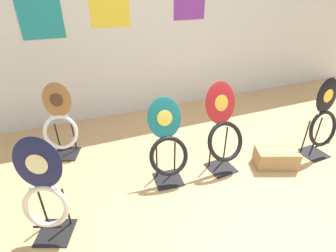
# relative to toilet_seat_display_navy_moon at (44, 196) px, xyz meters

# --- Properties ---
(ground_plane) EXTENTS (14.00, 14.00, 0.00)m
(ground_plane) POSITION_rel_toilet_seat_display_navy_moon_xyz_m (1.71, -0.41, -0.42)
(ground_plane) COLOR tan
(wall_back) EXTENTS (8.00, 0.07, 2.60)m
(wall_back) POSITION_rel_toilet_seat_display_navy_moon_xyz_m (1.71, 2.00, 0.88)
(wall_back) COLOR silver
(wall_back) RESTS_ON ground_plane
(toilet_seat_display_navy_moon) EXTENTS (0.39, 0.37, 0.92)m
(toilet_seat_display_navy_moon) POSITION_rel_toilet_seat_display_navy_moon_xyz_m (0.00, 0.00, 0.00)
(toilet_seat_display_navy_moon) COLOR black
(toilet_seat_display_navy_moon) RESTS_ON ground_plane
(toilet_seat_display_crimson_swirl) EXTENTS (0.44, 0.37, 0.96)m
(toilet_seat_display_crimson_swirl) POSITION_rel_toilet_seat_display_navy_moon_xyz_m (1.74, 0.25, 0.04)
(toilet_seat_display_crimson_swirl) COLOR black
(toilet_seat_display_crimson_swirl) RESTS_ON ground_plane
(toilet_seat_display_woodgrain) EXTENTS (0.43, 0.36, 0.88)m
(toilet_seat_display_woodgrain) POSITION_rel_toilet_seat_display_navy_moon_xyz_m (0.15, 1.15, -0.02)
(toilet_seat_display_woodgrain) COLOR black
(toilet_seat_display_woodgrain) RESTS_ON ground_plane
(toilet_seat_display_teal_sax) EXTENTS (0.42, 0.39, 0.87)m
(toilet_seat_display_teal_sax) POSITION_rel_toilet_seat_display_navy_moon_xyz_m (1.12, 0.29, -0.02)
(toilet_seat_display_teal_sax) COLOR black
(toilet_seat_display_teal_sax) RESTS_ON ground_plane
(toilet_seat_display_jazz_black) EXTENTS (0.43, 0.29, 0.94)m
(toilet_seat_display_jazz_black) POSITION_rel_toilet_seat_display_navy_moon_xyz_m (2.92, 0.05, 0.01)
(toilet_seat_display_jazz_black) COLOR black
(toilet_seat_display_jazz_black) RESTS_ON ground_plane
(storage_box) EXTENTS (0.50, 0.39, 0.21)m
(storage_box) POSITION_rel_toilet_seat_display_navy_moon_xyz_m (2.33, 0.04, -0.31)
(storage_box) COLOR #A37F51
(storage_box) RESTS_ON ground_plane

